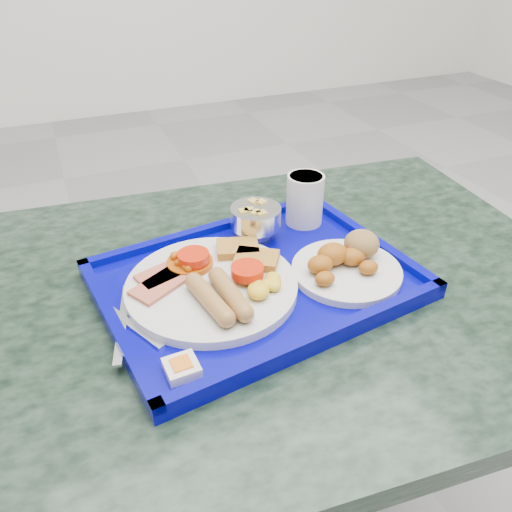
{
  "coord_description": "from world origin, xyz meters",
  "views": [
    {
      "loc": [
        -0.66,
        -0.67,
        1.14
      ],
      "look_at": [
        -0.42,
        -0.11,
        0.74
      ],
      "focal_mm": 35.0,
      "sensor_mm": 36.0,
      "label": 1
    }
  ],
  "objects_px": {
    "table": "(243,366)",
    "bread_plate": "(347,262)",
    "juice_cup": "(305,198)",
    "tray": "(256,281)",
    "main_plate": "(215,282)",
    "fruit_bowl": "(256,218)"
  },
  "relations": [
    {
      "from": "fruit_bowl",
      "to": "juice_cup",
      "type": "height_order",
      "value": "juice_cup"
    },
    {
      "from": "tray",
      "to": "fruit_bowl",
      "type": "relative_size",
      "value": 5.82
    },
    {
      "from": "table",
      "to": "bread_plate",
      "type": "height_order",
      "value": "bread_plate"
    },
    {
      "from": "table",
      "to": "main_plate",
      "type": "xyz_separation_m",
      "value": [
        -0.05,
        -0.01,
        0.2
      ]
    },
    {
      "from": "fruit_bowl",
      "to": "juice_cup",
      "type": "relative_size",
      "value": 0.94
    },
    {
      "from": "table",
      "to": "juice_cup",
      "type": "bearing_deg",
      "value": 34.89
    },
    {
      "from": "juice_cup",
      "to": "tray",
      "type": "bearing_deg",
      "value": -139.11
    },
    {
      "from": "fruit_bowl",
      "to": "juice_cup",
      "type": "bearing_deg",
      "value": 8.95
    },
    {
      "from": "main_plate",
      "to": "fruit_bowl",
      "type": "bearing_deg",
      "value": 45.49
    },
    {
      "from": "table",
      "to": "bread_plate",
      "type": "xyz_separation_m",
      "value": [
        0.16,
        -0.05,
        0.21
      ]
    },
    {
      "from": "tray",
      "to": "fruit_bowl",
      "type": "bearing_deg",
      "value": 67.81
    },
    {
      "from": "tray",
      "to": "bread_plate",
      "type": "relative_size",
      "value": 2.96
    },
    {
      "from": "tray",
      "to": "fruit_bowl",
      "type": "distance_m",
      "value": 0.13
    },
    {
      "from": "table",
      "to": "tray",
      "type": "distance_m",
      "value": 0.19
    },
    {
      "from": "tray",
      "to": "main_plate",
      "type": "height_order",
      "value": "main_plate"
    },
    {
      "from": "bread_plate",
      "to": "juice_cup",
      "type": "distance_m",
      "value": 0.17
    },
    {
      "from": "table",
      "to": "main_plate",
      "type": "distance_m",
      "value": 0.21
    },
    {
      "from": "main_plate",
      "to": "juice_cup",
      "type": "xyz_separation_m",
      "value": [
        0.21,
        0.13,
        0.04
      ]
    },
    {
      "from": "table",
      "to": "juice_cup",
      "type": "height_order",
      "value": "juice_cup"
    },
    {
      "from": "table",
      "to": "fruit_bowl",
      "type": "height_order",
      "value": "fruit_bowl"
    },
    {
      "from": "juice_cup",
      "to": "table",
      "type": "bearing_deg",
      "value": -145.11
    },
    {
      "from": "table",
      "to": "tray",
      "type": "height_order",
      "value": "tray"
    }
  ]
}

